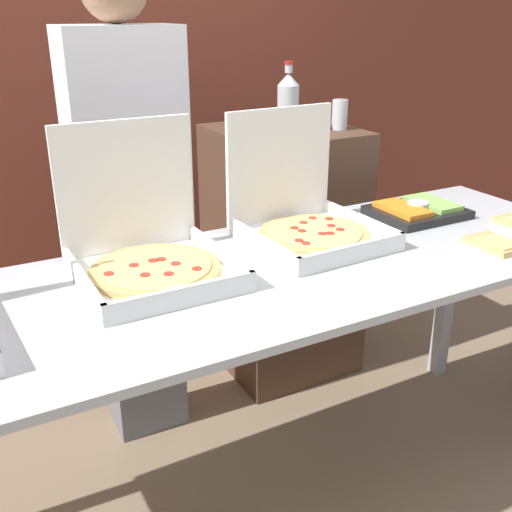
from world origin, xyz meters
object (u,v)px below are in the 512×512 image
object	(u,v)px
pizza_box_far_right	(148,249)
soda_can_silver	(340,115)
person_guest_plaid	(132,208)
veggie_tray	(417,210)
soda_bottle	(288,102)
paper_plate_front_right	(495,246)
pizza_box_far_left	(306,217)

from	to	relation	value
pizza_box_far_right	soda_can_silver	xyz separation A→B (m)	(1.04, 0.53, 0.22)
pizza_box_far_right	person_guest_plaid	bearing A→B (deg)	77.41
pizza_box_far_right	veggie_tray	world-z (taller)	pizza_box_far_right
veggie_tray	soda_bottle	xyz separation A→B (m)	(-0.22, 0.56, 0.33)
paper_plate_front_right	veggie_tray	distance (m)	0.37
veggie_tray	person_guest_plaid	distance (m)	1.05
veggie_tray	pizza_box_far_right	bearing A→B (deg)	-178.92
paper_plate_front_right	soda_bottle	distance (m)	1.02
pizza_box_far_left	person_guest_plaid	xyz separation A→B (m)	(-0.44, 0.48, -0.04)
pizza_box_far_right	soda_bottle	distance (m)	1.04
soda_bottle	person_guest_plaid	bearing A→B (deg)	-173.56
soda_bottle	person_guest_plaid	distance (m)	0.78
soda_bottle	soda_can_silver	distance (m)	0.24
pizza_box_far_left	veggie_tray	distance (m)	0.49
paper_plate_front_right	veggie_tray	size ratio (longest dim) A/B	0.75
soda_can_silver	pizza_box_far_left	bearing A→B (deg)	-134.00
pizza_box_far_left	pizza_box_far_right	size ratio (longest dim) A/B	1.01
soda_bottle	veggie_tray	bearing A→B (deg)	-68.53
paper_plate_front_right	soda_bottle	xyz separation A→B (m)	(-0.21, 0.93, 0.35)
pizza_box_far_right	paper_plate_front_right	world-z (taller)	pizza_box_far_right
pizza_box_far_left	pizza_box_far_right	distance (m)	0.55
pizza_box_far_right	soda_can_silver	bearing A→B (deg)	26.73
soda_can_silver	paper_plate_front_right	bearing A→B (deg)	-90.89
soda_can_silver	person_guest_plaid	size ratio (longest dim) A/B	0.07
veggie_tray	soda_bottle	world-z (taller)	soda_bottle
pizza_box_far_right	soda_can_silver	distance (m)	1.19
pizza_box_far_left	pizza_box_far_right	xyz separation A→B (m)	(-0.55, -0.02, 0.00)
pizza_box_far_left	person_guest_plaid	distance (m)	0.65
soda_can_silver	soda_bottle	bearing A→B (deg)	167.46
pizza_box_far_left	paper_plate_front_right	world-z (taller)	pizza_box_far_left
pizza_box_far_left	paper_plate_front_right	distance (m)	0.61
pizza_box_far_left	person_guest_plaid	world-z (taller)	person_guest_plaid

